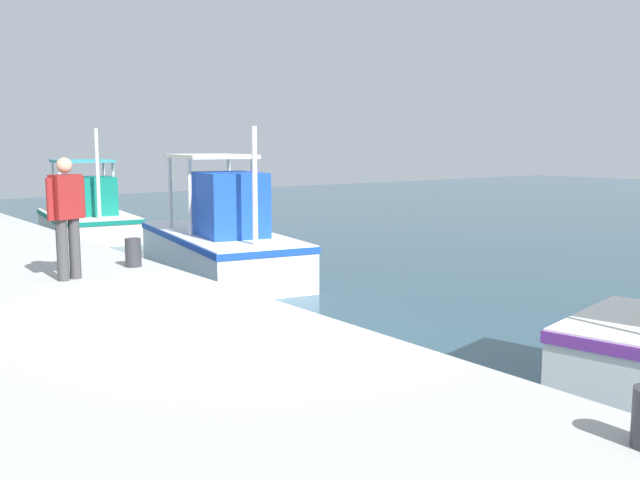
# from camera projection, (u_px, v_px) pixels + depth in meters

# --- Properties ---
(fishing_boat_nearest) EXTENTS (4.87, 2.81, 3.14)m
(fishing_boat_nearest) POSITION_uv_depth(u_px,v_px,m) (88.00, 217.00, 20.31)
(fishing_boat_nearest) COLOR silver
(fishing_boat_nearest) RESTS_ON ground
(fishing_boat_second) EXTENTS (5.74, 2.92, 3.04)m
(fishing_boat_second) POSITION_uv_depth(u_px,v_px,m) (221.00, 241.00, 14.46)
(fishing_boat_second) COLOR white
(fishing_boat_second) RESTS_ON ground
(fisherman_standing) EXTENTS (0.35, 0.58, 1.74)m
(fisherman_standing) POSITION_uv_depth(u_px,v_px,m) (67.00, 213.00, 9.83)
(fisherman_standing) COLOR #3F3F42
(fisherman_standing) RESTS_ON quay_pier
(mooring_bollard_second) EXTENTS (0.25, 0.25, 0.45)m
(mooring_bollard_second) POSITION_uv_depth(u_px,v_px,m) (133.00, 253.00, 10.98)
(mooring_bollard_second) COLOR #333338
(mooring_bollard_second) RESTS_ON quay_pier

